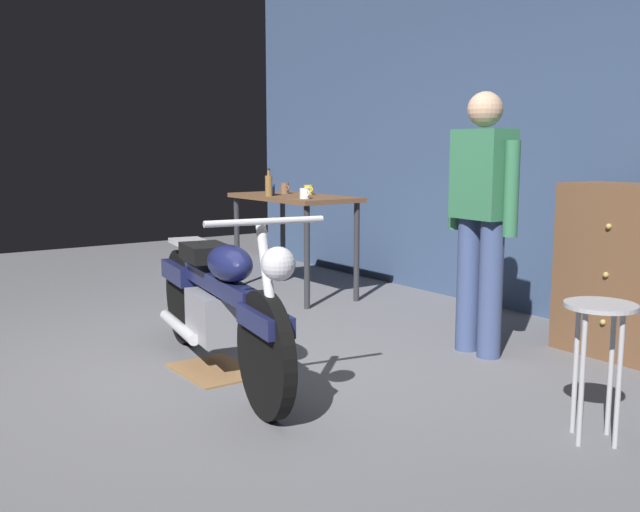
{
  "coord_description": "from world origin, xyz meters",
  "views": [
    {
      "loc": [
        3.62,
        -1.9,
        1.33
      ],
      "look_at": [
        -0.02,
        0.7,
        0.65
      ],
      "focal_mm": 40.46,
      "sensor_mm": 36.0,
      "label": 1
    }
  ],
  "objects_px": {
    "motorcycle": "(217,300)",
    "mug_blue_enamel": "(270,190)",
    "person_standing": "(482,212)",
    "mug_brown_stoneware": "(285,188)",
    "shop_stool": "(599,334)",
    "bottle": "(269,185)",
    "mug_yellow_tall": "(308,190)",
    "wooden_dresser": "(627,271)",
    "mug_white_ceramic": "(305,193)"
  },
  "relations": [
    {
      "from": "person_standing",
      "to": "mug_yellow_tall",
      "type": "relative_size",
      "value": 14.96
    },
    {
      "from": "shop_stool",
      "to": "mug_brown_stoneware",
      "type": "relative_size",
      "value": 5.61
    },
    {
      "from": "motorcycle",
      "to": "mug_yellow_tall",
      "type": "xyz_separation_m",
      "value": [
        -1.72,
        1.84,
        0.49
      ]
    },
    {
      "from": "mug_brown_stoneware",
      "to": "bottle",
      "type": "distance_m",
      "value": 0.36
    },
    {
      "from": "wooden_dresser",
      "to": "mug_yellow_tall",
      "type": "relative_size",
      "value": 9.86
    },
    {
      "from": "person_standing",
      "to": "mug_brown_stoneware",
      "type": "relative_size",
      "value": 14.64
    },
    {
      "from": "person_standing",
      "to": "wooden_dresser",
      "type": "height_order",
      "value": "person_standing"
    },
    {
      "from": "motorcycle",
      "to": "wooden_dresser",
      "type": "xyz_separation_m",
      "value": [
        1.15,
        2.31,
        0.1
      ]
    },
    {
      "from": "motorcycle",
      "to": "bottle",
      "type": "distance_m",
      "value": 2.32
    },
    {
      "from": "person_standing",
      "to": "mug_blue_enamel",
      "type": "distance_m",
      "value": 2.47
    },
    {
      "from": "shop_stool",
      "to": "mug_blue_enamel",
      "type": "relative_size",
      "value": 5.25
    },
    {
      "from": "mug_brown_stoneware",
      "to": "bottle",
      "type": "height_order",
      "value": "bottle"
    },
    {
      "from": "mug_blue_enamel",
      "to": "bottle",
      "type": "distance_m",
      "value": 0.19
    },
    {
      "from": "mug_blue_enamel",
      "to": "bottle",
      "type": "relative_size",
      "value": 0.51
    },
    {
      "from": "motorcycle",
      "to": "mug_blue_enamel",
      "type": "distance_m",
      "value": 2.48
    },
    {
      "from": "mug_brown_stoneware",
      "to": "bottle",
      "type": "xyz_separation_m",
      "value": [
        0.2,
        -0.3,
        0.05
      ]
    },
    {
      "from": "motorcycle",
      "to": "shop_stool",
      "type": "relative_size",
      "value": 3.39
    },
    {
      "from": "mug_brown_stoneware",
      "to": "mug_white_ceramic",
      "type": "relative_size",
      "value": 0.99
    },
    {
      "from": "shop_stool",
      "to": "wooden_dresser",
      "type": "xyz_separation_m",
      "value": [
        -0.7,
        1.36,
        0.05
      ]
    },
    {
      "from": "wooden_dresser",
      "to": "bottle",
      "type": "relative_size",
      "value": 4.56
    },
    {
      "from": "shop_stool",
      "to": "mug_yellow_tall",
      "type": "xyz_separation_m",
      "value": [
        -3.58,
        0.89,
        0.44
      ]
    },
    {
      "from": "motorcycle",
      "to": "wooden_dresser",
      "type": "height_order",
      "value": "wooden_dresser"
    },
    {
      "from": "shop_stool",
      "to": "mug_yellow_tall",
      "type": "distance_m",
      "value": 3.71
    },
    {
      "from": "mug_white_ceramic",
      "to": "bottle",
      "type": "distance_m",
      "value": 0.45
    },
    {
      "from": "person_standing",
      "to": "wooden_dresser",
      "type": "xyz_separation_m",
      "value": [
        0.57,
        0.73,
        -0.38
      ]
    },
    {
      "from": "motorcycle",
      "to": "wooden_dresser",
      "type": "distance_m",
      "value": 2.58
    },
    {
      "from": "wooden_dresser",
      "to": "person_standing",
      "type": "bearing_deg",
      "value": -128.09
    },
    {
      "from": "motorcycle",
      "to": "mug_white_ceramic",
      "type": "xyz_separation_m",
      "value": [
        -1.3,
        1.51,
        0.49
      ]
    },
    {
      "from": "mug_brown_stoneware",
      "to": "mug_yellow_tall",
      "type": "bearing_deg",
      "value": 26.35
    },
    {
      "from": "motorcycle",
      "to": "mug_yellow_tall",
      "type": "distance_m",
      "value": 2.56
    },
    {
      "from": "person_standing",
      "to": "mug_white_ceramic",
      "type": "xyz_separation_m",
      "value": [
        -1.89,
        -0.07,
        0.02
      ]
    },
    {
      "from": "mug_white_ceramic",
      "to": "bottle",
      "type": "height_order",
      "value": "bottle"
    },
    {
      "from": "person_standing",
      "to": "bottle",
      "type": "distance_m",
      "value": 2.33
    },
    {
      "from": "mug_blue_enamel",
      "to": "mug_yellow_tall",
      "type": "distance_m",
      "value": 0.35
    },
    {
      "from": "mug_blue_enamel",
      "to": "bottle",
      "type": "height_order",
      "value": "bottle"
    },
    {
      "from": "mug_yellow_tall",
      "to": "bottle",
      "type": "bearing_deg",
      "value": -93.2
    },
    {
      "from": "mug_blue_enamel",
      "to": "mug_yellow_tall",
      "type": "bearing_deg",
      "value": 61.05
    },
    {
      "from": "shop_stool",
      "to": "mug_brown_stoneware",
      "type": "xyz_separation_m",
      "value": [
        -3.8,
        0.77,
        0.45
      ]
    },
    {
      "from": "shop_stool",
      "to": "person_standing",
      "type": "bearing_deg",
      "value": 153.72
    },
    {
      "from": "wooden_dresser",
      "to": "bottle",
      "type": "height_order",
      "value": "bottle"
    },
    {
      "from": "mug_blue_enamel",
      "to": "mug_white_ceramic",
      "type": "bearing_deg",
      "value": -1.99
    },
    {
      "from": "mug_brown_stoneware",
      "to": "shop_stool",
      "type": "bearing_deg",
      "value": -11.51
    },
    {
      "from": "motorcycle",
      "to": "bottle",
      "type": "relative_size",
      "value": 9.0
    },
    {
      "from": "person_standing",
      "to": "shop_stool",
      "type": "distance_m",
      "value": 1.49
    },
    {
      "from": "motorcycle",
      "to": "mug_blue_enamel",
      "type": "relative_size",
      "value": 17.8
    },
    {
      "from": "motorcycle",
      "to": "person_standing",
      "type": "xyz_separation_m",
      "value": [
        0.58,
        1.58,
        0.48
      ]
    },
    {
      "from": "person_standing",
      "to": "shop_stool",
      "type": "height_order",
      "value": "person_standing"
    },
    {
      "from": "person_standing",
      "to": "mug_brown_stoneware",
      "type": "height_order",
      "value": "person_standing"
    },
    {
      "from": "shop_stool",
      "to": "mug_brown_stoneware",
      "type": "bearing_deg",
      "value": 168.49
    },
    {
      "from": "motorcycle",
      "to": "mug_blue_enamel",
      "type": "height_order",
      "value": "motorcycle"
    }
  ]
}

